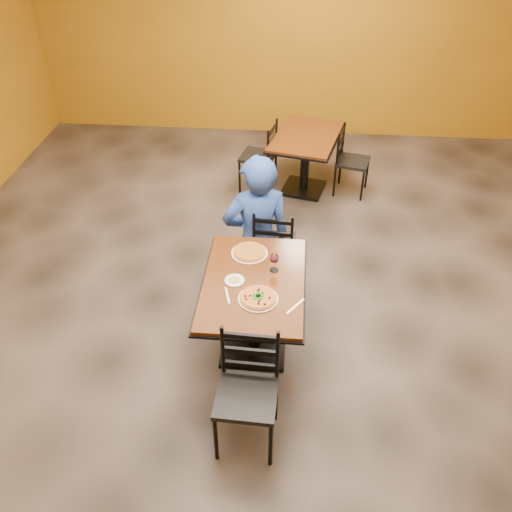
# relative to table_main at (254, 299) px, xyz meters

# --- Properties ---
(floor) EXTENTS (7.00, 8.00, 0.01)m
(floor) POSITION_rel_table_main_xyz_m (0.00, 0.50, -0.56)
(floor) COLOR black
(floor) RESTS_ON ground
(wall_back) EXTENTS (7.00, 0.01, 3.00)m
(wall_back) POSITION_rel_table_main_xyz_m (0.00, 4.50, 0.94)
(wall_back) COLOR #AA6F12
(wall_back) RESTS_ON ground
(table_main) EXTENTS (0.83, 1.23, 0.75)m
(table_main) POSITION_rel_table_main_xyz_m (0.00, 0.00, 0.00)
(table_main) COLOR #5B270E
(table_main) RESTS_ON floor
(table_second) EXTENTS (0.98, 1.25, 0.75)m
(table_second) POSITION_rel_table_main_xyz_m (0.39, 2.75, -0.01)
(table_second) COLOR #5B270E
(table_second) RESTS_ON floor
(chair_main_near) EXTENTS (0.44, 0.44, 0.94)m
(chair_main_near) POSITION_rel_table_main_xyz_m (0.03, -0.92, -0.09)
(chair_main_near) COLOR black
(chair_main_near) RESTS_ON floor
(chair_main_far) EXTENTS (0.41, 0.41, 0.86)m
(chair_main_far) POSITION_rel_table_main_xyz_m (0.12, 0.97, -0.13)
(chair_main_far) COLOR black
(chair_main_far) RESTS_ON floor
(chair_second_left) EXTENTS (0.48, 0.48, 0.88)m
(chair_second_left) POSITION_rel_table_main_xyz_m (-0.19, 2.75, -0.11)
(chair_second_left) COLOR black
(chair_second_left) RESTS_ON floor
(chair_second_right) EXTENTS (0.46, 0.46, 0.84)m
(chair_second_right) POSITION_rel_table_main_xyz_m (0.97, 2.75, -0.14)
(chair_second_right) COLOR black
(chair_second_right) RESTS_ON floor
(diner) EXTENTS (0.76, 0.61, 1.37)m
(diner) POSITION_rel_table_main_xyz_m (-0.06, 0.95, 0.13)
(diner) COLOR navy
(diner) RESTS_ON floor
(plate_main) EXTENTS (0.31, 0.31, 0.01)m
(plate_main) POSITION_rel_table_main_xyz_m (0.05, -0.21, 0.20)
(plate_main) COLOR white
(plate_main) RESTS_ON table_main
(pizza_main) EXTENTS (0.28, 0.28, 0.02)m
(pizza_main) POSITION_rel_table_main_xyz_m (0.05, -0.21, 0.21)
(pizza_main) COLOR maroon
(pizza_main) RESTS_ON plate_main
(plate_far) EXTENTS (0.31, 0.31, 0.01)m
(plate_far) POSITION_rel_table_main_xyz_m (-0.07, 0.36, 0.20)
(plate_far) COLOR white
(plate_far) RESTS_ON table_main
(pizza_far) EXTENTS (0.28, 0.28, 0.02)m
(pizza_far) POSITION_rel_table_main_xyz_m (-0.07, 0.36, 0.21)
(pizza_far) COLOR gold
(pizza_far) RESTS_ON plate_far
(side_plate) EXTENTS (0.16, 0.16, 0.01)m
(side_plate) POSITION_rel_table_main_xyz_m (-0.15, -0.01, 0.20)
(side_plate) COLOR white
(side_plate) RESTS_ON table_main
(dip) EXTENTS (0.09, 0.09, 0.01)m
(dip) POSITION_rel_table_main_xyz_m (-0.15, -0.01, 0.21)
(dip) COLOR tan
(dip) RESTS_ON side_plate
(wine_glass) EXTENTS (0.08, 0.08, 0.18)m
(wine_glass) POSITION_rel_table_main_xyz_m (0.15, 0.15, 0.28)
(wine_glass) COLOR white
(wine_glass) RESTS_ON table_main
(fork) EXTENTS (0.07, 0.19, 0.00)m
(fork) POSITION_rel_table_main_xyz_m (-0.19, -0.19, 0.20)
(fork) COLOR silver
(fork) RESTS_ON table_main
(knife) EXTENTS (0.13, 0.18, 0.00)m
(knife) POSITION_rel_table_main_xyz_m (0.34, -0.27, 0.20)
(knife) COLOR silver
(knife) RESTS_ON table_main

